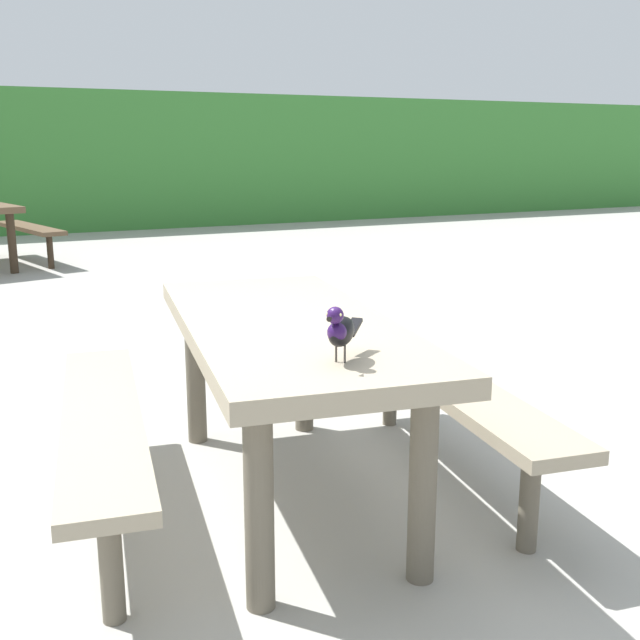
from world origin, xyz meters
name	(u,v)px	position (x,y,z in m)	size (l,w,h in m)	color
ground_plane	(196,500)	(0.00, 0.00, 0.00)	(60.00, 60.00, 0.00)	#A3A099
hedge_wall	(2,161)	(0.00, 10.84, 1.13)	(28.00, 1.68, 2.25)	#387A33
picnic_table_foreground	(286,365)	(0.35, -0.13, 0.56)	(1.92, 1.95, 0.74)	gray
bird_grackle	(340,330)	(0.26, -0.75, 0.84)	(0.22, 0.22, 0.18)	black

